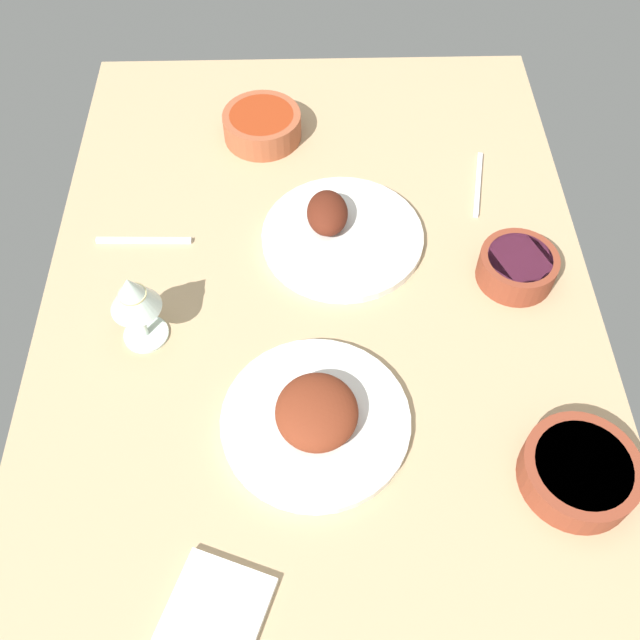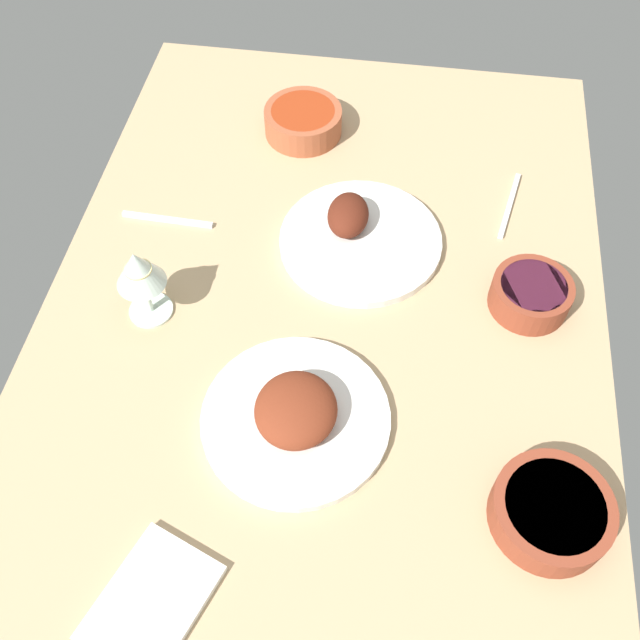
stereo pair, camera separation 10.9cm
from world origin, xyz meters
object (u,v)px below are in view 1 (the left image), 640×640
(plate_near_viewer, at_px, (316,417))
(bowl_onions, at_px, (517,266))
(plate_far_side, at_px, (339,232))
(wine_glass, at_px, (133,297))
(bowl_cream, at_px, (579,471))
(fork_loose, at_px, (144,240))
(bowl_sauce, at_px, (262,125))
(folded_napkin, at_px, (209,628))
(spoon_loose, at_px, (478,184))

(plate_near_viewer, distance_m, bowl_onions, 0.42)
(plate_far_side, bearing_deg, wine_glass, -57.63)
(bowl_cream, height_order, wine_glass, wine_glass)
(plate_far_side, bearing_deg, plate_near_viewer, -7.49)
(bowl_cream, height_order, fork_loose, bowl_cream)
(bowl_sauce, xyz_separation_m, folded_napkin, (0.90, -0.05, -0.02))
(wine_glass, relative_size, fork_loose, 0.85)
(bowl_sauce, height_order, bowl_cream, bowl_sauce)
(bowl_onions, relative_size, fork_loose, 0.77)
(plate_far_side, height_order, bowl_onions, plate_far_side)
(bowl_onions, relative_size, spoon_loose, 0.78)
(wine_glass, bearing_deg, spoon_loose, 119.12)
(bowl_cream, distance_m, fork_loose, 0.78)
(fork_loose, bearing_deg, wine_glass, -80.52)
(plate_far_side, distance_m, folded_napkin, 0.66)
(plate_far_side, distance_m, bowl_onions, 0.30)
(wine_glass, bearing_deg, plate_far_side, 122.37)
(bowl_sauce, bearing_deg, folded_napkin, -2.92)
(spoon_loose, bearing_deg, fork_loose, 113.21)
(bowl_sauce, xyz_separation_m, bowl_onions, (0.36, 0.42, -0.00))
(bowl_sauce, bearing_deg, bowl_cream, 31.74)
(bowl_onions, distance_m, spoon_loose, 0.22)
(bowl_sauce, relative_size, bowl_onions, 1.17)
(bowl_sauce, height_order, wine_glass, wine_glass)
(plate_near_viewer, bearing_deg, bowl_sauce, -171.79)
(plate_far_side, distance_m, spoon_loose, 0.29)
(bowl_onions, height_order, folded_napkin, bowl_onions)
(bowl_cream, height_order, spoon_loose, bowl_cream)
(bowl_cream, bearing_deg, fork_loose, -124.90)
(bowl_onions, xyz_separation_m, fork_loose, (-0.09, -0.62, -0.02))
(fork_loose, bearing_deg, bowl_cream, -33.22)
(bowl_onions, xyz_separation_m, folded_napkin, (0.54, -0.47, -0.02))
(bowl_sauce, bearing_deg, plate_far_side, 27.32)
(spoon_loose, bearing_deg, plate_far_side, 126.49)
(plate_near_viewer, bearing_deg, bowl_onions, 128.25)
(plate_far_side, distance_m, wine_glass, 0.38)
(bowl_sauce, distance_m, wine_glass, 0.50)
(wine_glass, xyz_separation_m, folded_napkin, (0.43, 0.13, -0.09))
(plate_far_side, bearing_deg, bowl_cream, 34.17)
(plate_far_side, height_order, bowl_cream, plate_far_side)
(bowl_sauce, bearing_deg, bowl_onions, 49.63)
(plate_near_viewer, bearing_deg, plate_far_side, 172.51)
(folded_napkin, bearing_deg, bowl_sauce, 177.08)
(plate_far_side, xyz_separation_m, spoon_loose, (-0.12, 0.26, -0.01))
(folded_napkin, bearing_deg, bowl_onions, 138.82)
(plate_near_viewer, xyz_separation_m, fork_loose, (-0.36, -0.29, -0.02))
(plate_near_viewer, bearing_deg, fork_loose, -140.89)
(fork_loose, bearing_deg, folded_napkin, -74.61)
(plate_near_viewer, xyz_separation_m, bowl_onions, (-0.26, 0.33, 0.01))
(bowl_cream, xyz_separation_m, fork_loose, (-0.45, -0.64, -0.02))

